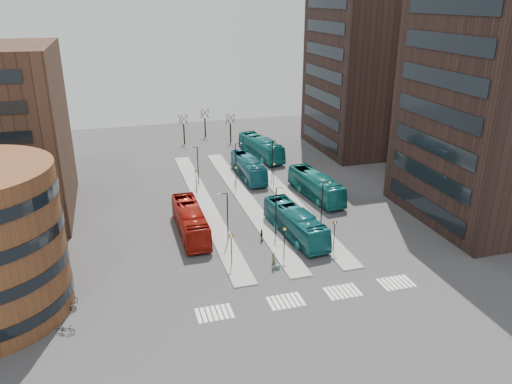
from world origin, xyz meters
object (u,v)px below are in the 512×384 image
object	(u,v)px
traveller	(274,260)
teal_bus_c	(316,186)
teal_bus_a	(295,223)
commuter_c	(288,227)
teal_bus_d	(261,148)
teal_bus_b	(248,168)
commuter_b	(262,235)
bicycle_near	(66,330)
commuter_a	(196,242)
bicycle_far	(69,298)
suitcase	(277,267)
red_bus	(190,221)
bicycle_mid	(68,308)

from	to	relation	value
traveller	teal_bus_c	bearing A→B (deg)	16.74
teal_bus_a	commuter_c	bearing A→B (deg)	115.83
teal_bus_a	teal_bus_d	distance (m)	32.43
teal_bus_b	commuter_b	size ratio (longest dim) A/B	8.11
teal_bus_c	commuter_c	bearing A→B (deg)	-133.32
commuter_c	bicycle_near	xyz separation A→B (m)	(-25.21, -13.28, -0.42)
commuter_a	commuter_b	size ratio (longest dim) A/B	1.06
teal_bus_d	bicycle_far	world-z (taller)	teal_bus_d
commuter_a	teal_bus_d	bearing A→B (deg)	-123.38
commuter_b	teal_bus_d	bearing A→B (deg)	4.54
traveller	commuter_c	distance (m)	8.71
suitcase	bicycle_near	distance (m)	21.84
red_bus	commuter_c	distance (m)	12.08
traveller	bicycle_mid	distance (m)	21.00
bicycle_near	suitcase	bearing A→B (deg)	-55.57
teal_bus_a	teal_bus_c	world-z (taller)	teal_bus_c
commuter_b	bicycle_near	world-z (taller)	commuter_b
suitcase	traveller	bearing A→B (deg)	115.47
teal_bus_c	red_bus	bearing A→B (deg)	-165.96
suitcase	teal_bus_c	world-z (taller)	teal_bus_c
suitcase	teal_bus_d	size ratio (longest dim) A/B	0.04
red_bus	commuter_a	bearing A→B (deg)	-90.12
teal_bus_a	bicycle_mid	world-z (taller)	teal_bus_a
commuter_b	bicycle_far	distance (m)	22.67
red_bus	teal_bus_d	xyz separation A→B (m)	(17.42, 27.88, 0.10)
commuter_a	bicycle_far	size ratio (longest dim) A/B	0.95
red_bus	bicycle_near	distance (m)	21.47
suitcase	commuter_c	xyz separation A→B (m)	(4.04, 7.91, 0.59)
suitcase	bicycle_far	xyz separation A→B (m)	(-21.17, -0.41, 0.19)
bicycle_near	commuter_b	bearing A→B (deg)	-40.10
commuter_c	bicycle_mid	distance (m)	27.11
traveller	bicycle_near	distance (m)	21.63
commuter_c	bicycle_near	bearing A→B (deg)	-17.42
suitcase	teal_bus_c	size ratio (longest dim) A/B	0.04
bicycle_near	teal_bus_c	bearing A→B (deg)	-34.32
teal_bus_d	traveller	bearing A→B (deg)	-114.24
suitcase	teal_bus_a	distance (m)	8.55
suitcase	traveller	xyz separation A→B (m)	(-0.31, 0.36, 0.66)
commuter_a	bicycle_near	bearing A→B (deg)	37.74
red_bus	commuter_b	distance (m)	9.00
commuter_b	commuter_c	distance (m)	3.89
red_bus	commuter_a	world-z (taller)	red_bus
teal_bus_a	commuter_c	world-z (taller)	teal_bus_a
red_bus	teal_bus_c	distance (m)	20.75
red_bus	teal_bus_d	distance (m)	32.87
red_bus	traveller	size ratio (longest dim) A/B	6.87
teal_bus_d	commuter_c	xyz separation A→B (m)	(-5.82, -31.14, -1.00)
traveller	commuter_b	bearing A→B (deg)	45.83
commuter_b	bicycle_far	xyz separation A→B (m)	(-21.46, -7.29, -0.31)
commuter_c	bicycle_near	size ratio (longest dim) A/B	1.05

